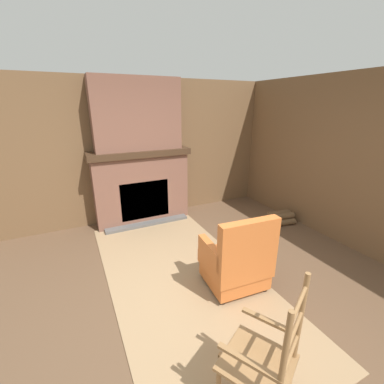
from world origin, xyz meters
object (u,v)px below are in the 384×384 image
Objects in this scene: armchair at (237,262)px; rocking_chair at (262,369)px; oil_lamp_vase at (111,146)px; storage_case at (149,145)px; firewood_stack at (281,218)px.

rocking_chair is (1.19, -0.63, 0.04)m from armchair.
oil_lamp_vase is 0.68m from storage_case.
armchair is 2.70m from storage_case.
rocking_chair reaches higher than firewood_stack.
storage_case is at bearing 89.99° from oil_lamp_vase.
storage_case is (-1.31, -2.13, 1.34)m from firewood_stack.
firewood_stack is 2.43× the size of storage_case.
oil_lamp_vase reaches higher than armchair.
firewood_stack is (-1.15, 1.84, -0.26)m from armchair.
firewood_stack is (-2.34, 2.47, -0.30)m from rocking_chair.
oil_lamp_vase is at bearing -23.85° from rocking_chair.
rocking_chair reaches higher than armchair.
armchair is 0.87× the size of rocking_chair.
oil_lamp_vase is 1.21× the size of storage_case.
storage_case is at bearing -121.71° from firewood_stack.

